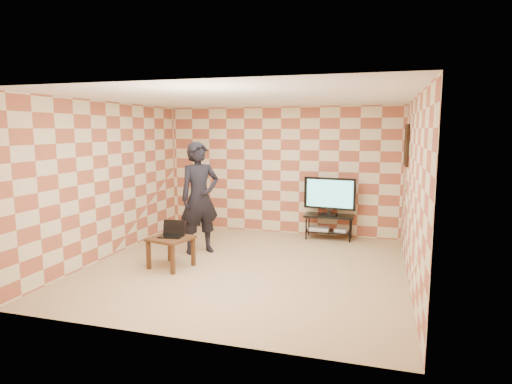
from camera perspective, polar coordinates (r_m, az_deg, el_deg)
floor at (r=7.07m, az=-1.37°, el=-9.94°), size 5.00×5.00×0.00m
wall_back at (r=9.18m, az=3.30°, el=2.88°), size 5.00×0.02×2.70m
wall_front at (r=4.49m, az=-11.08°, el=-2.94°), size 5.00×0.02×2.70m
wall_left at (r=7.89m, az=-19.00°, el=1.56°), size 0.02×5.00×2.70m
wall_right at (r=6.48m, az=20.17°, el=0.13°), size 0.02×5.00×2.70m
ceiling at (r=6.74m, az=-1.45°, el=12.43°), size 5.00×5.00×0.02m
wall_art at (r=7.97m, az=19.42°, el=5.93°), size 0.04×0.72×0.72m
tv_stand at (r=8.85m, az=9.70°, el=-3.88°), size 0.99×0.45×0.50m
tv at (r=8.75m, az=9.79°, el=-0.32°), size 1.05×0.23×0.76m
dvd_player at (r=8.89m, az=8.42°, el=-4.85°), size 0.40×0.29×0.07m
game_console at (r=8.85m, az=11.27°, el=-5.03°), size 0.28×0.23×0.05m
side_table at (r=7.07m, az=-11.29°, el=-6.63°), size 0.73×0.73×0.50m
laptop at (r=7.10m, az=-11.10°, el=-5.38°), size 0.40×0.32×0.25m
person at (r=7.73m, az=-7.52°, el=-0.80°), size 0.85×0.86×2.00m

